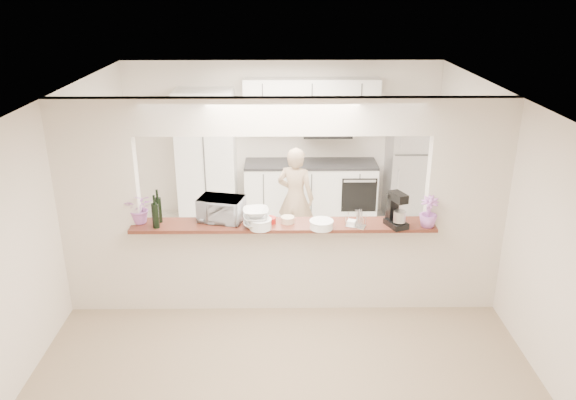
{
  "coord_description": "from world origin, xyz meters",
  "views": [
    {
      "loc": [
        -0.01,
        -5.83,
        3.61
      ],
      "look_at": [
        0.06,
        0.3,
        1.24
      ],
      "focal_mm": 35.0,
      "sensor_mm": 36.0,
      "label": 1
    }
  ],
  "objects_px": {
    "stand_mixer": "(396,211)",
    "person": "(295,198)",
    "toaster_oven": "(221,209)",
    "refrigerator": "(411,169)"
  },
  "relations": [
    {
      "from": "toaster_oven",
      "to": "person",
      "type": "distance_m",
      "value": 1.88
    },
    {
      "from": "toaster_oven",
      "to": "stand_mixer",
      "type": "xyz_separation_m",
      "value": [
        1.94,
        -0.19,
        0.04
      ]
    },
    {
      "from": "refrigerator",
      "to": "stand_mixer",
      "type": "distance_m",
      "value": 2.93
    },
    {
      "from": "refrigerator",
      "to": "person",
      "type": "height_order",
      "value": "refrigerator"
    },
    {
      "from": "refrigerator",
      "to": "stand_mixer",
      "type": "bearing_deg",
      "value": -106.11
    },
    {
      "from": "toaster_oven",
      "to": "person",
      "type": "bearing_deg",
      "value": 74.78
    },
    {
      "from": "refrigerator",
      "to": "person",
      "type": "bearing_deg",
      "value": -151.53
    },
    {
      "from": "toaster_oven",
      "to": "person",
      "type": "xyz_separation_m",
      "value": [
        0.88,
        1.59,
        -0.48
      ]
    },
    {
      "from": "stand_mixer",
      "to": "refrigerator",
      "type": "bearing_deg",
      "value": 73.89
    },
    {
      "from": "stand_mixer",
      "to": "person",
      "type": "height_order",
      "value": "stand_mixer"
    }
  ]
}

